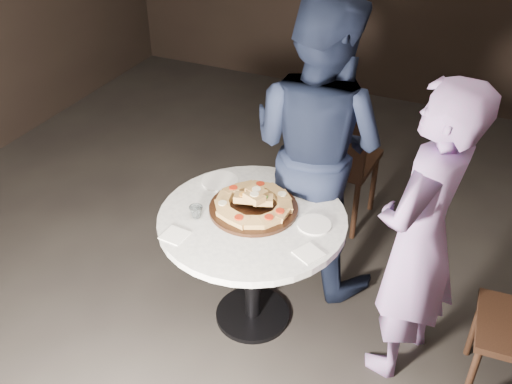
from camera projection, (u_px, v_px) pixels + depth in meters
floor at (252, 314)px, 3.61m from camera, size 7.00×7.00×0.00m
table at (252, 237)px, 3.23m from camera, size 1.35×1.35×0.79m
serving_board at (254, 208)px, 3.19m from camera, size 0.59×0.59×0.02m
focaccia_pile at (254, 202)px, 3.16m from camera, size 0.45×0.45×0.12m
plate_left at (220, 181)px, 3.42m from camera, size 0.27×0.27×0.01m
plate_right at (314, 225)px, 3.07m from camera, size 0.21×0.21×0.01m
water_glass at (196, 212)px, 3.12m from camera, size 0.10×0.10×0.07m
napkin_near at (175, 235)px, 3.00m from camera, size 0.14×0.14×0.01m
napkin_far at (309, 253)px, 2.88m from camera, size 0.17×0.17×0.01m
chair_far at (337, 156)px, 4.05m from camera, size 0.51×0.53×1.02m
diner_navy at (317, 147)px, 3.45m from camera, size 1.08×0.94×1.90m
diner_teal at (419, 239)px, 2.85m from camera, size 0.58×0.73×1.74m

